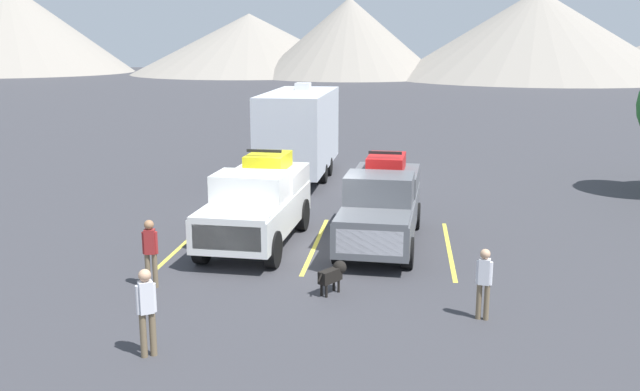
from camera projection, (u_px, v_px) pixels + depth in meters
name	position (u px, v px, depth m)	size (l,w,h in m)	color
ground_plane	(314.00, 249.00, 19.27)	(240.00, 240.00, 0.00)	#38383D
pickup_truck_a	(258.00, 202.00, 19.61)	(2.44, 5.46, 2.58)	white
pickup_truck_b	(382.00, 203.00, 19.68)	(2.32, 5.75, 2.51)	#595B60
lot_stripe_a	(188.00, 240.00, 20.17)	(0.12, 5.50, 0.01)	gold
lot_stripe_b	(316.00, 244.00, 19.72)	(0.12, 5.50, 0.01)	gold
lot_stripe_c	(449.00, 249.00, 19.27)	(0.12, 5.50, 0.01)	gold
camper_trailer_a	(299.00, 130.00, 28.62)	(2.62, 7.86, 3.89)	silver
person_a	(146.00, 307.00, 12.57)	(0.33, 0.30, 1.68)	#726047
person_b	(484.00, 279.00, 14.28)	(0.33, 0.22, 1.52)	#726047
person_c	(150.00, 249.00, 16.11)	(0.36, 0.23, 1.64)	#726047
dog	(334.00, 273.00, 15.89)	(0.62, 0.80, 0.71)	black
mountain_ridge	(316.00, 36.00, 109.16)	(150.35, 50.37, 15.12)	gray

